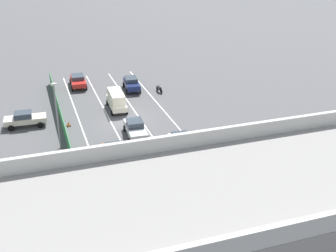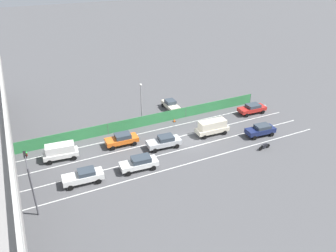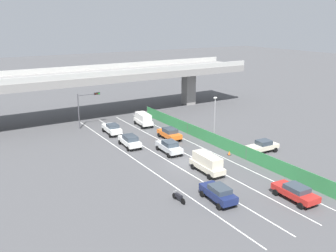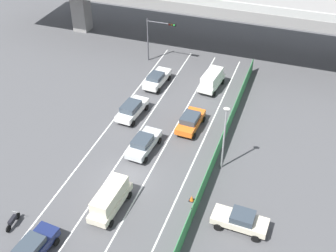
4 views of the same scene
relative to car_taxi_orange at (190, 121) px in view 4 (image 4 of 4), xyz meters
The scene contains 18 objects.
ground_plane 9.54m from the car_taxi_orange, 109.10° to the right, with size 300.00×300.00×0.00m, color #4C4C4F.
lane_line_left_edge 9.85m from the car_taxi_orange, 145.18° to the right, with size 0.14×42.74×0.01m, color silver.
lane_line_mid_left 7.41m from the car_taxi_orange, 130.33° to the right, with size 0.14×42.74×0.01m, color silver.
lane_line_mid_right 5.86m from the car_taxi_orange, 104.58° to the right, with size 0.14×42.74×0.01m, color silver.
lane_line_right_edge 5.97m from the car_taxi_orange, 71.81° to the right, with size 0.14×42.74×0.01m, color silver.
green_fence 6.76m from the car_taxi_orange, 55.95° to the right, with size 0.10×38.84×1.73m.
car_taxi_orange is the anchor object (origin of this frame).
car_sedan_silver 5.86m from the car_taxi_orange, 122.45° to the right, with size 2.26×4.76×1.70m.
car_van_cream 13.09m from the car_taxi_orange, 102.80° to the right, with size 2.09×4.96×2.20m.
car_hatchback_white 9.13m from the car_taxi_orange, 132.55° to the left, with size 2.20×4.72×1.65m.
car_van_white 8.22m from the car_taxi_orange, 89.73° to the left, with size 2.33×4.49×2.11m.
car_sedan_navy 19.90m from the car_taxi_orange, 108.31° to the right, with size 2.25×4.45×1.67m.
car_sedan_white 6.46m from the car_taxi_orange, behind, with size 2.25×4.76×1.68m.
motorcycle 19.39m from the car_taxi_orange, 119.32° to the right, with size 0.60×1.95×0.93m.
parked_sedan_cream 13.48m from the car_taxi_orange, 56.04° to the right, with size 4.46×2.12×1.63m.
traffic_light 14.99m from the car_taxi_orange, 123.69° to the left, with size 3.79×0.41×5.70m.
street_lamp 7.24m from the car_taxi_orange, 46.81° to the right, with size 0.60×0.36×6.67m.
traffic_cone 10.17m from the car_taxi_orange, 72.11° to the right, with size 0.47×0.47×0.56m.
Camera 4 is at (12.94, -25.71, 27.26)m, focal length 46.87 mm.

